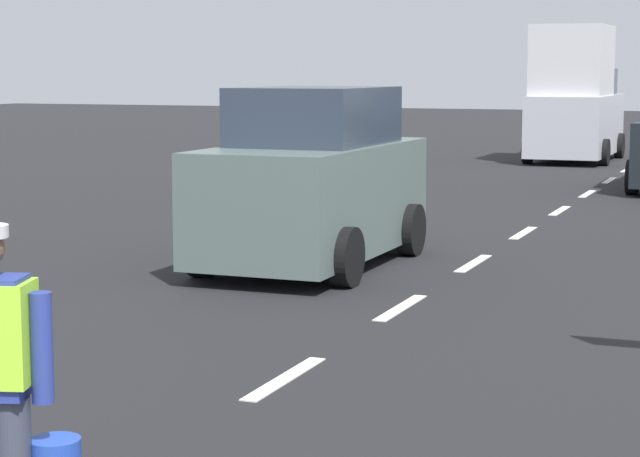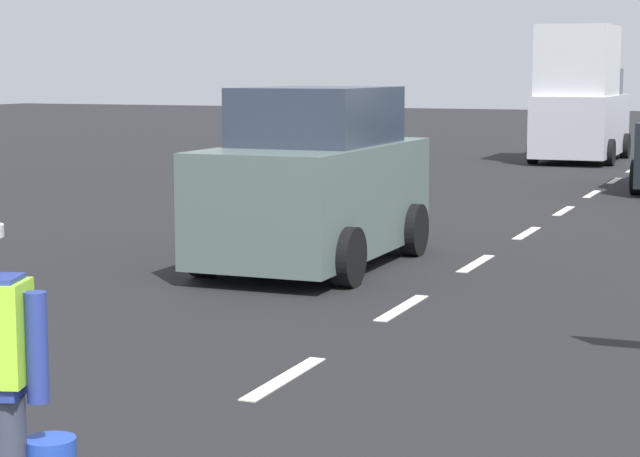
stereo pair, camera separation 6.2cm
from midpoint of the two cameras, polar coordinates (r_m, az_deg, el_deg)
ground_plane at (r=24.06m, az=13.09°, el=1.68°), size 96.00×96.00×0.00m
lane_center_line at (r=28.20m, az=14.41°, el=2.49°), size 0.14×46.40×0.01m
delivery_truck at (r=32.15m, az=12.44°, el=6.02°), size 2.16×4.60×3.54m
car_oncoming_lead at (r=14.64m, az=-0.11°, el=2.18°), size 2.01×3.94×2.20m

